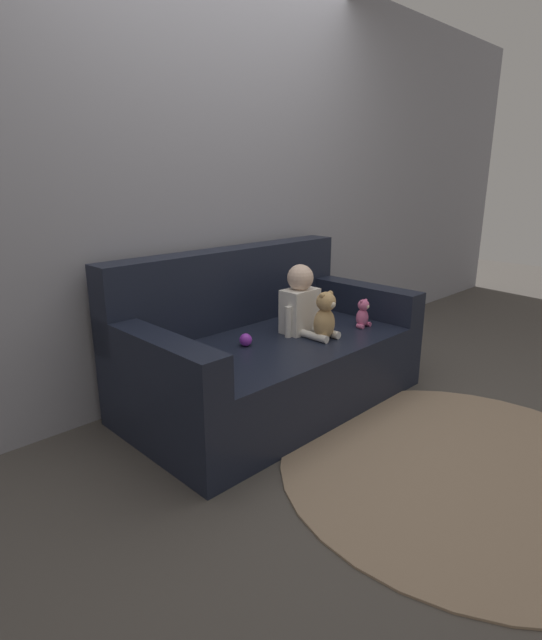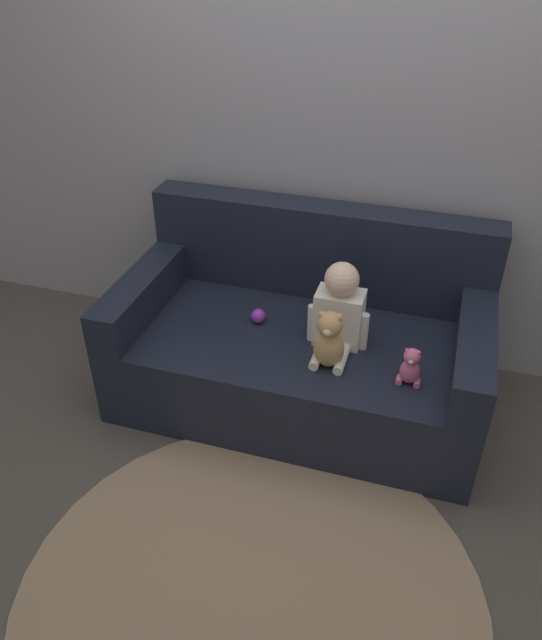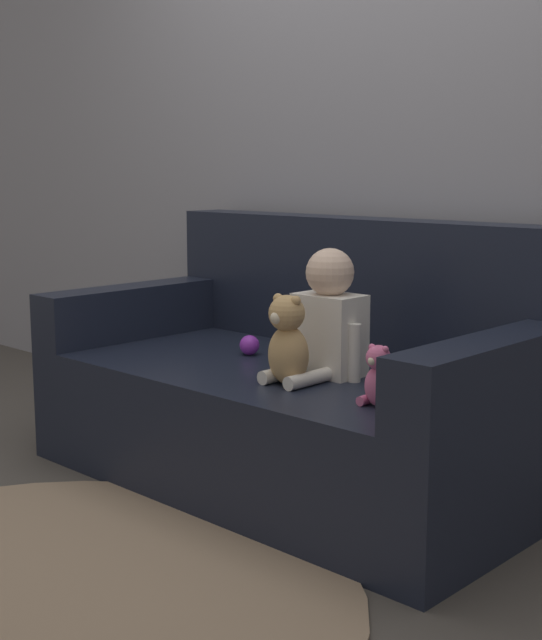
{
  "view_description": "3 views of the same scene",
  "coord_description": "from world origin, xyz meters",
  "px_view_note": "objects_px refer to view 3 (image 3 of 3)",
  "views": [
    {
      "loc": [
        -1.94,
        -1.93,
        1.32
      ],
      "look_at": [
        -0.02,
        0.0,
        0.52
      ],
      "focal_mm": 28.0,
      "sensor_mm": 36.0,
      "label": 1
    },
    {
      "loc": [
        0.59,
        -2.36,
        2.12
      ],
      "look_at": [
        -0.1,
        -0.15,
        0.55
      ],
      "focal_mm": 35.0,
      "sensor_mm": 36.0,
      "label": 2
    },
    {
      "loc": [
        1.99,
        -2.18,
        1.07
      ],
      "look_at": [
        -0.05,
        -0.05,
        0.56
      ],
      "focal_mm": 50.0,
      "sensor_mm": 36.0,
      "label": 3
    }
  ],
  "objects_px": {
    "teddy_bear_brown": "(288,340)",
    "plush_toy_side": "(378,378)",
    "person_baby": "(327,320)",
    "couch": "(304,392)",
    "toy_ball": "(249,345)"
  },
  "relations": [
    {
      "from": "person_baby",
      "to": "plush_toy_side",
      "type": "height_order",
      "value": "person_baby"
    },
    {
      "from": "plush_toy_side",
      "to": "person_baby",
      "type": "bearing_deg",
      "value": 150.86
    },
    {
      "from": "person_baby",
      "to": "teddy_bear_brown",
      "type": "distance_m",
      "value": 0.19
    },
    {
      "from": "teddy_bear_brown",
      "to": "toy_ball",
      "type": "distance_m",
      "value": 0.47
    },
    {
      "from": "teddy_bear_brown",
      "to": "toy_ball",
      "type": "height_order",
      "value": "teddy_bear_brown"
    },
    {
      "from": "teddy_bear_brown",
      "to": "plush_toy_side",
      "type": "relative_size",
      "value": 1.59
    },
    {
      "from": "person_baby",
      "to": "couch",
      "type": "bearing_deg",
      "value": 151.23
    },
    {
      "from": "couch",
      "to": "plush_toy_side",
      "type": "bearing_deg",
      "value": -29.02
    },
    {
      "from": "person_baby",
      "to": "teddy_bear_brown",
      "type": "height_order",
      "value": "person_baby"
    },
    {
      "from": "teddy_bear_brown",
      "to": "toy_ball",
      "type": "xyz_separation_m",
      "value": [
        -0.4,
        0.23,
        -0.1
      ]
    },
    {
      "from": "couch",
      "to": "person_baby",
      "type": "distance_m",
      "value": 0.36
    },
    {
      "from": "teddy_bear_brown",
      "to": "toy_ball",
      "type": "bearing_deg",
      "value": 149.85
    },
    {
      "from": "person_baby",
      "to": "toy_ball",
      "type": "relative_size",
      "value": 5.76
    },
    {
      "from": "person_baby",
      "to": "plush_toy_side",
      "type": "xyz_separation_m",
      "value": [
        0.35,
        -0.2,
        -0.1
      ]
    },
    {
      "from": "couch",
      "to": "teddy_bear_brown",
      "type": "xyz_separation_m",
      "value": [
        0.18,
        -0.29,
        0.25
      ]
    }
  ]
}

